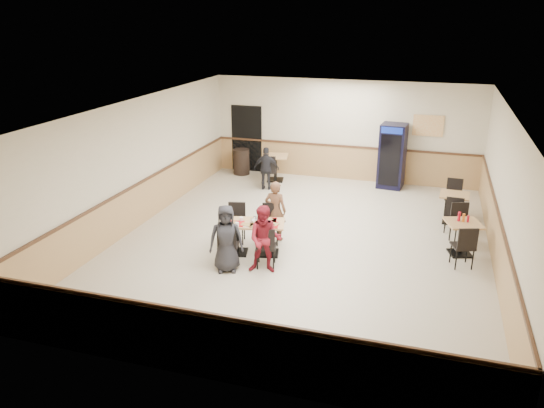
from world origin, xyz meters
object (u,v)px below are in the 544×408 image
(diner_man_opposite, at_px, (275,211))
(back_table, at_px, (275,164))
(lone_diner, at_px, (266,169))
(main_table, at_px, (253,233))
(diner_woman_right, at_px, (265,240))
(side_table_far, at_px, (454,204))
(trash_bin, at_px, (241,162))
(pepsi_cooler, at_px, (392,156))
(diner_woman_left, at_px, (226,239))
(side_table_near, at_px, (462,233))

(diner_man_opposite, distance_m, back_table, 4.44)
(lone_diner, bearing_deg, back_table, -98.32)
(main_table, relative_size, lone_diner, 1.16)
(diner_woman_right, distance_m, side_table_far, 5.23)
(diner_woman_right, distance_m, trash_bin, 6.79)
(diner_woman_right, distance_m, pepsi_cooler, 6.50)
(side_table_far, relative_size, pepsi_cooler, 0.39)
(diner_woman_left, height_order, diner_woman_right, diner_woman_right)
(diner_woman_left, xyz_separation_m, side_table_near, (4.44, 2.14, -0.20))
(pepsi_cooler, bearing_deg, side_table_near, -60.70)
(diner_man_opposite, height_order, trash_bin, diner_man_opposite)
(lone_diner, relative_size, pepsi_cooler, 0.67)
(main_table, xyz_separation_m, trash_bin, (-2.27, 5.48, -0.07))
(main_table, distance_m, diner_woman_left, 0.94)
(back_table, xyz_separation_m, trash_bin, (-1.23, 0.35, -0.12))
(trash_bin, bearing_deg, diner_man_opposite, -61.40)
(diner_woman_left, bearing_deg, back_table, 76.41)
(diner_man_opposite, height_order, back_table, diner_man_opposite)
(main_table, relative_size, pepsi_cooler, 0.77)
(main_table, bearing_deg, diner_man_opposite, 62.10)
(lone_diner, bearing_deg, side_table_far, 159.24)
(diner_man_opposite, xyz_separation_m, lone_diner, (-1.28, 3.36, -0.06))
(side_table_far, bearing_deg, diner_woman_left, -137.09)
(diner_man_opposite, bearing_deg, diner_woman_right, 101.08)
(diner_woman_right, distance_m, diner_man_opposite, 1.62)
(back_table, relative_size, pepsi_cooler, 0.46)
(side_table_near, height_order, pepsi_cooler, pepsi_cooler)
(main_table, distance_m, lone_diner, 4.37)
(main_table, bearing_deg, trash_bin, 99.50)
(main_table, xyz_separation_m, lone_diner, (-1.05, 4.24, 0.15))
(diner_woman_left, distance_m, diner_man_opposite, 1.82)
(main_table, distance_m, diner_man_opposite, 0.94)
(lone_diner, height_order, trash_bin, lone_diner)
(lone_diner, distance_m, pepsi_cooler, 3.65)
(diner_man_opposite, bearing_deg, back_table, -71.79)
(diner_woman_left, relative_size, pepsi_cooler, 0.73)
(diner_man_opposite, relative_size, lone_diner, 1.10)
(lone_diner, distance_m, back_table, 0.90)
(side_table_near, height_order, side_table_far, same)
(main_table, relative_size, diner_man_opposite, 1.06)
(lone_diner, distance_m, trash_bin, 1.76)
(main_table, bearing_deg, diner_woman_right, -67.62)
(diner_woman_left, bearing_deg, side_table_far, 21.61)
(main_table, relative_size, trash_bin, 1.81)
(pepsi_cooler, height_order, trash_bin, pepsi_cooler)
(main_table, relative_size, back_table, 1.68)
(diner_woman_right, height_order, pepsi_cooler, pepsi_cooler)
(pepsi_cooler, bearing_deg, main_table, -107.31)
(back_table, bearing_deg, diner_woman_left, -82.30)
(diner_woman_left, height_order, trash_bin, diner_woman_left)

